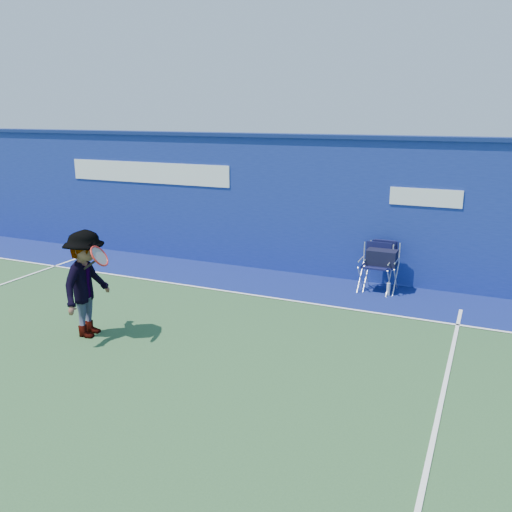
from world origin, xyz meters
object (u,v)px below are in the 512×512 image
at_px(tennis_player, 87,284).
at_px(directors_chair_left, 381,270).
at_px(directors_chair_right, 375,277).
at_px(water_bottle, 388,289).

bearing_deg(tennis_player, directors_chair_left, 47.34).
distance_m(directors_chair_left, directors_chair_right, 0.19).
height_order(directors_chair_left, tennis_player, tennis_player).
xyz_separation_m(directors_chair_right, water_bottle, (0.31, -0.17, -0.18)).
bearing_deg(directors_chair_left, directors_chair_right, -133.54).
height_order(directors_chair_right, water_bottle, directors_chair_right).
bearing_deg(water_bottle, tennis_player, -136.13).
xyz_separation_m(directors_chair_left, water_bottle, (0.21, -0.28, -0.30)).
distance_m(directors_chair_left, tennis_player, 5.76).
relative_size(directors_chair_left, water_bottle, 3.81).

